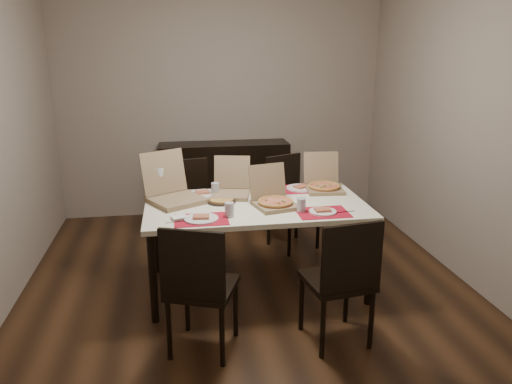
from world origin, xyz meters
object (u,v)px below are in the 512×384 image
chair_near_left (199,284)px  dining_table (256,211)px  chair_far_right (289,197)px  chair_far_left (190,204)px  soda_bottle (159,182)px  pizza_box_center (274,200)px  sideboard (225,180)px  dip_bowl (258,195)px  chair_near_right (342,277)px

chair_near_left → dining_table: bearing=59.7°
dining_table → chair_far_right: size_ratio=1.94×
chair_far_left → soda_bottle: 0.69m
chair_far_left → pizza_box_center: bearing=-55.0°
sideboard → pizza_box_center: pizza_box_center is taller
pizza_box_center → soda_bottle: (-0.92, 0.41, 0.08)m
dining_table → dip_bowl: size_ratio=15.04×
chair_far_right → soda_bottle: soda_bottle is taller
dining_table → chair_far_right: (0.49, 0.88, -0.17)m
sideboard → chair_far_left: 1.13m
chair_far_left → chair_far_right: bearing=2.6°
dining_table → soda_bottle: (-0.79, 0.32, 0.20)m
sideboard → pizza_box_center: 2.00m
dining_table → soda_bottle: size_ratio=5.88×
chair_far_right → pizza_box_center: bearing=-110.2°
chair_far_left → pizza_box_center: (0.65, -0.92, 0.29)m
chair_near_right → soda_bottle: soda_bottle is taller
sideboard → pizza_box_center: size_ratio=3.60×
dip_bowl → chair_near_left: bearing=-117.9°
sideboard → chair_far_left: (-0.45, -1.03, 0.06)m
chair_near_left → pizza_box_center: bearing=51.1°
sideboard → dining_table: 1.89m
chair_near_right → sideboard: bearing=100.1°
chair_near_right → dining_table: bearing=114.4°
sideboard → dining_table: bearing=-87.9°
sideboard → dip_bowl: (0.12, -1.69, 0.31)m
chair_near_right → pizza_box_center: bearing=109.1°
dining_table → chair_far_left: size_ratio=1.94×
sideboard → chair_near_right: 2.86m
sideboard → soda_bottle: 1.76m
dip_bowl → soda_bottle: size_ratio=0.39×
dining_table → chair_near_right: 1.05m
chair_far_right → chair_far_left: bearing=-177.4°
pizza_box_center → soda_bottle: 1.01m
soda_bottle → sideboard: bearing=65.2°
chair_near_right → pizza_box_center: pizza_box_center is taller
chair_far_right → soda_bottle: (-1.28, -0.56, 0.37)m
chair_near_right → chair_far_right: bearing=88.1°
soda_bottle → chair_far_right: bearing=23.7°
sideboard → chair_near_right: (0.50, -2.82, 0.06)m
dining_table → chair_near_left: 1.05m
chair_near_left → chair_far_right: size_ratio=1.00×
sideboard → chair_far_right: 1.14m
dining_table → dip_bowl: bearing=75.3°
pizza_box_center → sideboard: bearing=95.9°
sideboard → chair_near_left: size_ratio=1.61×
dip_bowl → chair_far_right: bearing=57.8°
chair_far_right → dip_bowl: (-0.44, -0.70, 0.25)m
pizza_box_center → dip_bowl: 0.29m
chair_near_right → pizza_box_center: size_ratio=2.23×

